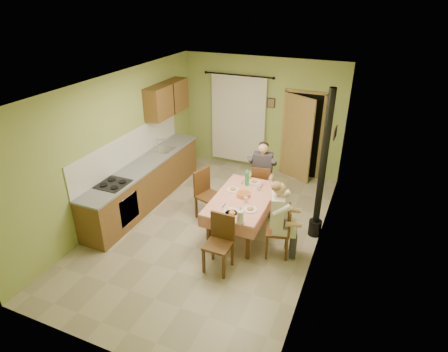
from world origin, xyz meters
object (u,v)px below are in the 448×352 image
at_px(chair_left, 209,204).
at_px(chair_far, 261,193).
at_px(chair_right, 278,240).
at_px(stove_flue, 320,187).
at_px(man_right, 279,211).
at_px(chair_near, 219,254).
at_px(dining_table, 242,215).
at_px(man_far, 262,167).

bearing_deg(chair_left, chair_far, 154.17).
distance_m(chair_right, stove_flue, 1.22).
height_order(chair_far, stove_flue, stove_flue).
distance_m(chair_left, man_right, 1.81).
distance_m(chair_far, chair_near, 2.23).
height_order(chair_right, chair_left, chair_left).
height_order(dining_table, chair_right, chair_right).
xyz_separation_m(chair_near, stove_flue, (1.29, 1.58, 0.73)).
height_order(chair_left, man_far, man_far).
height_order(dining_table, chair_far, chair_far).
height_order(chair_right, man_far, man_far).
distance_m(dining_table, chair_far, 1.11).
xyz_separation_m(chair_far, man_right, (0.77, -1.49, 0.59)).
bearing_deg(chair_right, man_far, 12.81).
height_order(chair_right, man_right, man_right).
relative_size(chair_left, man_right, 0.73).
relative_size(chair_right, man_far, 0.68).
bearing_deg(chair_near, man_right, -135.72).
xyz_separation_m(chair_left, man_far, (0.81, 0.87, 0.59)).
bearing_deg(chair_right, man_right, 90.00).
relative_size(chair_left, man_far, 0.73).
height_order(chair_near, man_far, man_far).
relative_size(man_right, stove_flue, 0.50).
distance_m(chair_far, chair_right, 1.68).
height_order(dining_table, stove_flue, stove_flue).
height_order(chair_far, man_far, man_far).
relative_size(chair_far, stove_flue, 0.34).
distance_m(dining_table, chair_left, 0.84).
distance_m(chair_near, stove_flue, 2.17).
relative_size(chair_near, stove_flue, 0.35).
xyz_separation_m(chair_left, stove_flue, (2.10, 0.21, 0.73)).
relative_size(chair_left, stove_flue, 0.36).
bearing_deg(chair_far, man_right, -71.45).
relative_size(chair_far, chair_right, 0.99).
bearing_deg(stove_flue, dining_table, -160.46).
bearing_deg(man_right, man_far, 12.38).
bearing_deg(man_right, dining_table, 49.47).
xyz_separation_m(dining_table, chair_left, (-0.80, 0.25, -0.09)).
bearing_deg(man_far, stove_flue, -36.09).
xyz_separation_m(dining_table, chair_far, (0.02, 1.11, -0.09)).
xyz_separation_m(dining_table, chair_near, (0.01, -1.12, -0.09)).
height_order(dining_table, chair_left, chair_left).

